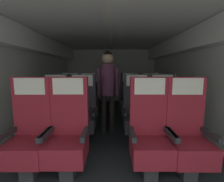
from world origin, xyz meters
TOP-DOWN VIEW (x-y plane):
  - ground at (0.00, 3.09)m, footprint 3.71×6.58m
  - fuselage_shell at (0.00, 3.37)m, footprint 3.59×6.23m
  - seat_a_left_window at (-0.95, 1.65)m, footprint 0.49×0.46m
  - seat_a_left_aisle at (-0.49, 1.66)m, footprint 0.49×0.46m
  - seat_a_right_aisle at (0.95, 1.64)m, footprint 0.49×0.46m
  - seat_a_right_window at (0.50, 1.66)m, footprint 0.49×0.46m
  - seat_b_left_window at (-0.96, 2.58)m, footprint 0.49×0.46m
  - seat_b_left_aisle at (-0.49, 2.59)m, footprint 0.49×0.46m
  - seat_b_right_aisle at (0.95, 2.60)m, footprint 0.49×0.46m
  - seat_b_right_window at (0.49, 2.58)m, footprint 0.49×0.46m
  - seat_c_left_window at (-0.95, 3.53)m, footprint 0.49×0.46m
  - seat_c_left_aisle at (-0.50, 3.54)m, footprint 0.49×0.46m
  - seat_c_right_aisle at (0.96, 3.54)m, footprint 0.49×0.46m
  - seat_c_right_window at (0.49, 3.55)m, footprint 0.49×0.46m
  - flight_attendant at (-0.04, 2.96)m, footprint 0.43×0.28m

SIDE VIEW (x-z plane):
  - ground at x=0.00m, z-range -0.02..0.00m
  - seat_a_left_window at x=-0.95m, z-range -0.10..1.11m
  - seat_a_left_aisle at x=-0.49m, z-range -0.10..1.11m
  - seat_a_right_aisle at x=0.95m, z-range -0.10..1.11m
  - seat_a_right_window at x=0.50m, z-range -0.10..1.11m
  - seat_b_left_window at x=-0.96m, z-range -0.10..1.11m
  - seat_b_left_aisle at x=-0.49m, z-range -0.10..1.11m
  - seat_b_right_aisle at x=0.95m, z-range -0.10..1.11m
  - seat_b_right_window at x=0.49m, z-range -0.10..1.11m
  - seat_c_left_window at x=-0.95m, z-range -0.10..1.11m
  - seat_c_left_aisle at x=-0.50m, z-range -0.10..1.11m
  - seat_c_right_aisle at x=0.96m, z-range -0.10..1.11m
  - seat_c_right_window at x=0.49m, z-range -0.10..1.11m
  - flight_attendant at x=-0.04m, z-range 0.20..1.84m
  - fuselage_shell at x=0.00m, z-range 0.45..2.54m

